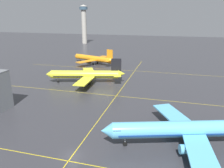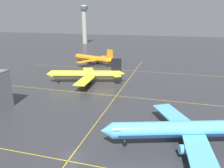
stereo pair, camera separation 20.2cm
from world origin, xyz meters
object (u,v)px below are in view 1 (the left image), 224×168
at_px(airliner_front_gate, 183,129).
at_px(control_tower, 84,21).
at_px(airliner_second_row, 86,75).
at_px(airliner_third_row, 94,59).

height_order(airliner_front_gate, control_tower, control_tower).
relative_size(airliner_front_gate, control_tower, 0.94).
distance_m(airliner_front_gate, airliner_second_row, 58.17).
xyz_separation_m(airliner_second_row, control_tower, (-55.96, 135.31, 19.17)).
xyz_separation_m(airliner_front_gate, airliner_second_row, (-41.10, 41.16, -0.24)).
xyz_separation_m(airliner_third_row, control_tower, (-45.49, 96.27, 19.54)).
bearing_deg(control_tower, airliner_front_gate, -61.19).
bearing_deg(airliner_front_gate, airliner_second_row, 134.96).
xyz_separation_m(airliner_front_gate, control_tower, (-97.06, 176.47, 18.93)).
bearing_deg(airliner_third_row, airliner_second_row, -74.99).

